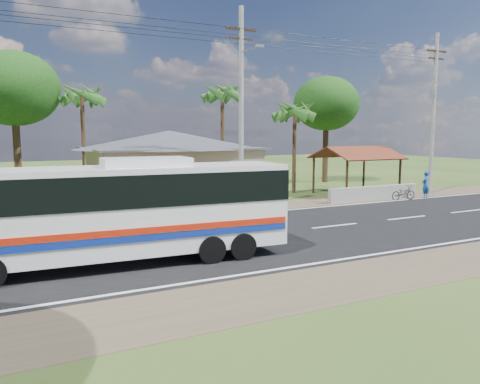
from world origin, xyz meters
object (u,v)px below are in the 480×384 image
(coach_bus, at_px, (119,204))
(motorcycle, at_px, (403,193))
(waiting_shed, at_px, (357,155))
(person, at_px, (425,185))

(coach_bus, distance_m, motorcycle, 20.39)
(waiting_shed, height_order, motorcycle, waiting_shed)
(waiting_shed, relative_size, person, 2.90)
(motorcycle, height_order, person, person)
(waiting_shed, distance_m, motorcycle, 4.46)
(waiting_shed, relative_size, coach_bus, 0.46)
(waiting_shed, distance_m, coach_bus, 21.34)
(waiting_shed, xyz_separation_m, motorcycle, (0.60, -3.79, -2.26))
(coach_bus, relative_size, motorcycle, 6.26)
(person, bearing_deg, waiting_shed, -73.41)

